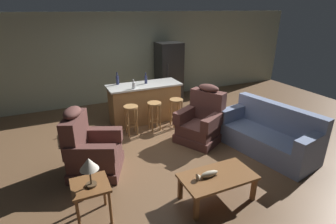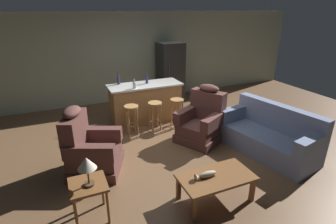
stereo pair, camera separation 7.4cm
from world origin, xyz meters
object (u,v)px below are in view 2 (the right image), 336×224
(recliner_near_lamp, at_px, (90,149))
(recliner_near_island, at_px, (202,122))
(kitchen_island, at_px, (146,102))
(bottle_tall_green, at_px, (134,85))
(bottle_short_amber, at_px, (147,79))
(fish_figurine, at_px, (206,175))
(bar_stool_right, at_px, (177,107))
(table_lamp, at_px, (87,164))
(bottle_wine_dark, at_px, (118,80))
(bar_stool_middle, at_px, (155,111))
(refrigerator, at_px, (170,72))
(coffee_table, at_px, (216,179))
(bar_stool_left, at_px, (132,115))
(end_table, at_px, (89,190))
(couch, at_px, (269,136))

(recliner_near_lamp, relative_size, recliner_near_island, 1.00)
(recliner_near_island, bearing_deg, kitchen_island, -92.04)
(bottle_tall_green, relative_size, bottle_short_amber, 0.80)
(fish_figurine, bearing_deg, bottle_tall_green, 92.61)
(bar_stool_right, bearing_deg, table_lamp, -135.43)
(fish_figurine, distance_m, bottle_wine_dark, 3.58)
(recliner_near_island, xyz_separation_m, bar_stool_right, (-0.19, 0.87, 0.05))
(recliner_near_island, relative_size, bottle_wine_dark, 3.95)
(bar_stool_right, xyz_separation_m, bottle_wine_dark, (-1.16, 0.89, 0.59))
(bar_stool_middle, distance_m, refrigerator, 2.23)
(table_lamp, relative_size, bottle_wine_dark, 1.35)
(recliner_near_lamp, bearing_deg, refrigerator, 69.86)
(recliner_near_island, distance_m, table_lamp, 2.95)
(coffee_table, height_order, recliner_near_island, recliner_near_island)
(bar_stool_right, bearing_deg, bar_stool_left, 180.00)
(end_table, relative_size, bar_stool_right, 0.82)
(couch, xyz_separation_m, recliner_near_lamp, (-3.34, 0.72, 0.08))
(coffee_table, bearing_deg, bottle_tall_green, 95.60)
(bottle_short_amber, bearing_deg, bottle_wine_dark, 162.70)
(couch, xyz_separation_m, table_lamp, (-3.49, -0.46, 0.53))
(fish_figurine, bearing_deg, bar_stool_left, 97.58)
(kitchen_island, height_order, bottle_wine_dark, bottle_wine_dark)
(end_table, bearing_deg, coffee_table, -11.74)
(coffee_table, xyz_separation_m, kitchen_island, (0.04, 3.28, 0.11))
(coffee_table, xyz_separation_m, bar_stool_middle, (0.05, 2.65, 0.11))
(bottle_tall_green, bearing_deg, recliner_near_lamp, -130.12)
(bottle_wine_dark, bearing_deg, kitchen_island, -24.25)
(recliner_near_island, distance_m, bottle_short_amber, 1.82)
(refrigerator, bearing_deg, recliner_near_island, -99.50)
(coffee_table, distance_m, bar_stool_left, 2.70)
(couch, xyz_separation_m, bar_stool_middle, (-1.70, 1.85, 0.13))
(end_table, height_order, bar_stool_left, bar_stool_left)
(bottle_wine_dark, bearing_deg, fish_figurine, -83.66)
(coffee_table, bearing_deg, bottle_wine_dark, 98.84)
(bottle_tall_green, bearing_deg, couch, -47.52)
(recliner_near_lamp, distance_m, bar_stool_right, 2.47)
(kitchen_island, bearing_deg, bar_stool_middle, -88.63)
(recliner_near_lamp, bearing_deg, bottle_short_amber, 70.73)
(bottle_tall_green, bearing_deg, kitchen_island, 35.45)
(recliner_near_island, height_order, bottle_tall_green, recliner_near_island)
(end_table, bearing_deg, bar_stool_right, 43.93)
(end_table, height_order, refrigerator, refrigerator)
(bottle_wine_dark, bearing_deg, coffee_table, -81.16)
(couch, xyz_separation_m, bottle_wine_dark, (-2.31, 2.75, 0.72))
(kitchen_island, distance_m, bar_stool_left, 0.83)
(fish_figurine, distance_m, recliner_near_lamp, 2.05)
(recliner_near_island, bearing_deg, coffee_table, 36.68)
(fish_figurine, xyz_separation_m, bar_stool_left, (-0.35, 2.61, 0.01))
(bottle_short_amber, distance_m, bottle_wine_dark, 0.69)
(bottle_tall_green, relative_size, bottle_wine_dark, 0.71)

